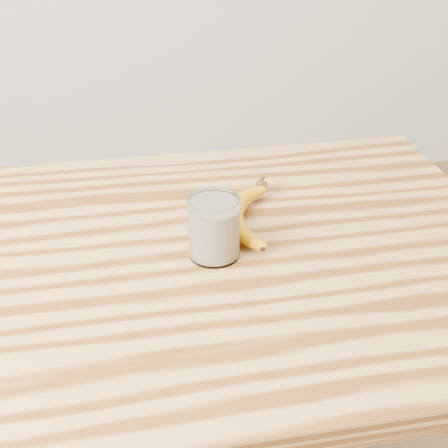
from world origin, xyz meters
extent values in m
cube|color=#B18347|center=(0.00, 0.00, 0.88)|extent=(1.20, 0.80, 0.04)
cylinder|color=brown|center=(0.54, 0.34, 0.43)|extent=(0.06, 0.06, 0.86)
cylinder|color=white|center=(0.08, -0.01, 0.95)|extent=(0.08, 0.08, 0.11)
torus|color=white|center=(0.08, -0.01, 1.00)|extent=(0.08, 0.08, 0.00)
cylinder|color=#F8EBC0|center=(0.08, -0.01, 0.95)|extent=(0.08, 0.08, 0.09)
camera|label=1|loc=(-0.07, -0.87, 1.48)|focal=50.00mm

